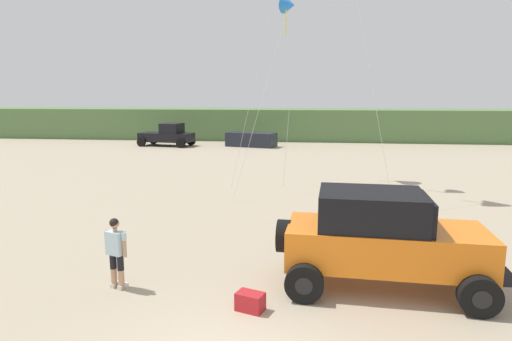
% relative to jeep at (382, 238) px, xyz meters
% --- Properties ---
extents(dune_ridge, '(90.00, 6.77, 2.99)m').
position_rel_jeep_xyz_m(dune_ridge, '(-3.99, 34.91, 0.30)').
color(dune_ridge, '#567A47').
rests_on(dune_ridge, ground_plane).
extents(jeep, '(4.92, 2.60, 2.26)m').
position_rel_jeep_xyz_m(jeep, '(0.00, 0.00, 0.00)').
color(jeep, orange).
rests_on(jeep, ground_plane).
extents(person_watching, '(0.60, 0.40, 1.67)m').
position_rel_jeep_xyz_m(person_watching, '(-6.00, -0.77, -0.26)').
color(person_watching, tan).
rests_on(person_watching, ground_plane).
extents(cooler_box, '(0.65, 0.53, 0.38)m').
position_rel_jeep_xyz_m(cooler_box, '(-2.83, -1.45, -1.01)').
color(cooler_box, '#B21E23').
rests_on(cooler_box, ground_plane).
extents(distant_pickup, '(4.84, 3.04, 1.98)m').
position_rel_jeep_xyz_m(distant_pickup, '(-13.93, 27.06, -0.26)').
color(distant_pickup, black).
rests_on(distant_pickup, ground_plane).
extents(distant_sedan, '(4.49, 2.71, 1.20)m').
position_rel_jeep_xyz_m(distant_sedan, '(-6.67, 27.49, -0.60)').
color(distant_sedan, '#1E232D').
rests_on(distant_sedan, ground_plane).
extents(kite_blue_swept, '(2.57, 5.02, 9.04)m').
position_rel_jeep_xyz_m(kite_blue_swept, '(-2.79, 12.16, 7.40)').
color(kite_blue_swept, blue).
rests_on(kite_blue_swept, ground_plane).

